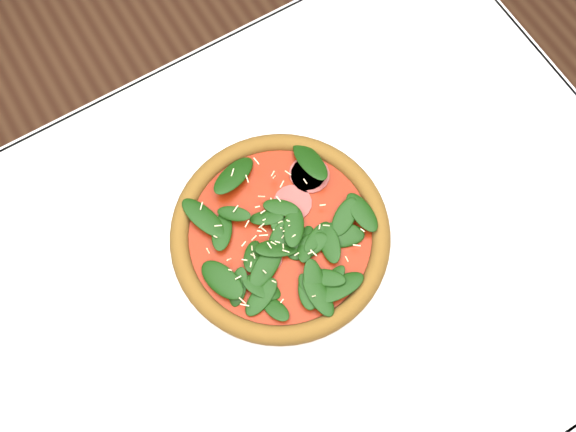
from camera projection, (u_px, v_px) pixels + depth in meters
ground at (274, 349)px, 1.66m from camera, size 6.00×6.00×0.00m
dining_table at (266, 295)px, 1.04m from camera, size 1.21×0.81×0.75m
plate at (280, 238)px, 0.96m from camera, size 0.38×0.38×0.02m
pizza at (280, 233)px, 0.94m from camera, size 0.42×0.42×0.04m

